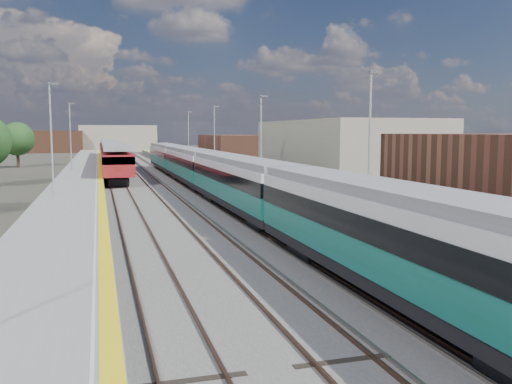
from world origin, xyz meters
name	(u,v)px	position (x,y,z in m)	size (l,w,h in m)	color
ground	(175,185)	(0.00, 50.00, 0.00)	(320.00, 320.00, 0.00)	#47443A
ballast_bed	(150,183)	(-2.25, 52.50, 0.03)	(10.50, 155.00, 0.06)	#565451
tracks	(154,181)	(-1.65, 54.18, 0.11)	(8.96, 160.00, 0.17)	#4C3323
platform_right	(221,177)	(5.28, 52.49, 0.54)	(4.70, 155.00, 8.52)	slate
platform_left	(81,180)	(-9.05, 52.49, 0.52)	(4.30, 155.00, 8.52)	slate
buildings	(51,110)	(-18.12, 138.60, 10.70)	(72.00, 185.50, 40.00)	brown
green_train	(211,171)	(1.50, 39.38, 2.15)	(2.78, 77.34, 3.06)	black
red_train	(111,153)	(-5.50, 77.35, 2.23)	(2.99, 60.55, 3.77)	black
tree_c	(17,139)	(-18.83, 83.51, 4.24)	(4.98, 4.98, 6.74)	#382619
tree_d	(318,139)	(24.83, 72.61, 4.14)	(4.85, 4.85, 6.58)	#382619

